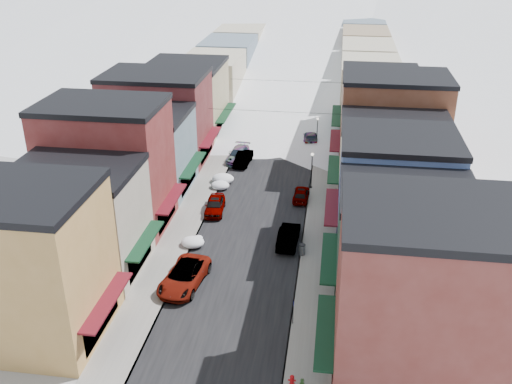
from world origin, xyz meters
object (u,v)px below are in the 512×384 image
(car_white_suv, at_px, (184,276))
(car_green_sedan, at_px, (289,236))
(car_dark_hatch, at_px, (243,158))
(car_silver_sedan, at_px, (215,205))
(trash_can, at_px, (302,249))
(streetlamp_near, at_px, (312,166))
(fire_hydrant, at_px, (292,381))

(car_white_suv, height_order, car_green_sedan, car_white_suv)
(car_dark_hatch, bearing_deg, car_silver_sedan, -89.39)
(car_white_suv, relative_size, trash_can, 6.08)
(car_green_sedan, bearing_deg, car_silver_sedan, -31.43)
(car_white_suv, xyz_separation_m, trash_can, (9.28, 5.95, -0.19))
(car_white_suv, xyz_separation_m, streetlamp_near, (9.28, 20.40, 1.91))
(car_silver_sedan, xyz_separation_m, trash_can, (9.50, -7.32, -0.12))
(car_silver_sedan, relative_size, fire_hydrant, 5.42)
(car_white_suv, bearing_deg, trash_can, 40.11)
(car_dark_hatch, height_order, fire_hydrant, car_dark_hatch)
(car_silver_sedan, relative_size, streetlamp_near, 1.11)
(car_green_sedan, xyz_separation_m, streetlamp_near, (1.40, 12.48, 1.95))
(car_silver_sedan, bearing_deg, car_green_sedan, -38.31)
(car_dark_hatch, relative_size, streetlamp_near, 1.10)
(fire_hydrant, bearing_deg, streetlamp_near, 90.90)
(car_white_suv, height_order, fire_hydrant, car_white_suv)
(car_silver_sedan, height_order, car_green_sedan, car_green_sedan)
(car_silver_sedan, distance_m, car_dark_hatch, 13.19)
(car_white_suv, relative_size, car_silver_sedan, 1.35)
(car_green_sedan, xyz_separation_m, fire_hydrant, (1.88, -18.10, -0.29))
(car_white_suv, distance_m, car_green_sedan, 11.16)
(car_green_sedan, relative_size, fire_hydrant, 5.87)
(car_green_sedan, bearing_deg, fire_hydrant, 98.01)
(car_white_suv, distance_m, fire_hydrant, 14.11)
(car_silver_sedan, distance_m, streetlamp_near, 12.04)
(streetlamp_near, bearing_deg, trash_can, -90.00)
(car_white_suv, xyz_separation_m, car_dark_hatch, (0.58, 26.44, -0.11))
(car_white_suv, height_order, car_dark_hatch, car_white_suv)
(car_white_suv, distance_m, car_dark_hatch, 26.44)
(car_dark_hatch, xyz_separation_m, streetlamp_near, (8.70, -6.04, 2.02))
(car_dark_hatch, relative_size, fire_hydrant, 5.37)
(trash_can, distance_m, streetlamp_near, 14.60)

